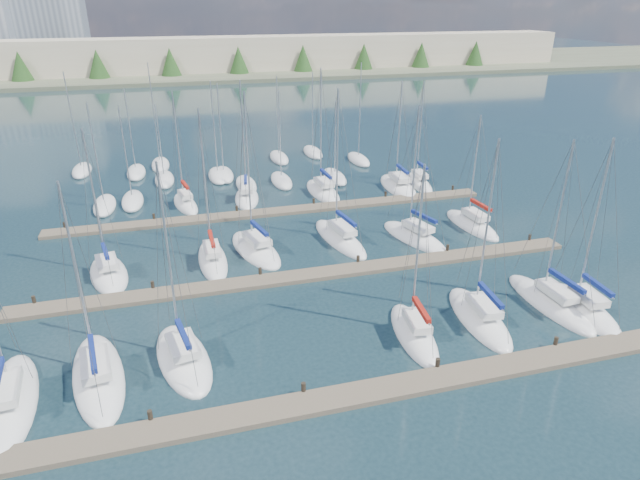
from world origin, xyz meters
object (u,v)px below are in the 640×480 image
object	(u,v)px
sailboat_l	(414,237)
sailboat_j	(256,249)
sailboat_r	(418,183)
sailboat_i	(213,260)
sailboat_g	(582,308)
sailboat_b	(98,376)
sailboat_a	(11,401)
sailboat_o	(247,198)
sailboat_h	(109,274)
sailboat_c	(183,358)
sailboat_f	(550,303)
sailboat_e	(479,318)
sailboat_q	(398,186)
sailboat_n	(185,204)
sailboat_m	(472,225)
sailboat_p	(323,191)
sailboat_d	(414,333)
sailboat_k	(340,238)

from	to	relation	value
sailboat_l	sailboat_j	distance (m)	14.26
sailboat_r	sailboat_i	bearing A→B (deg)	-145.92
sailboat_i	sailboat_g	bearing A→B (deg)	-31.82
sailboat_i	sailboat_j	size ratio (longest dim) A/B	0.93
sailboat_b	sailboat_a	distance (m)	4.41
sailboat_r	sailboat_g	distance (m)	28.40
sailboat_o	sailboat_h	distance (m)	19.41
sailboat_a	sailboat_c	world-z (taller)	sailboat_c
sailboat_c	sailboat_r	bearing A→B (deg)	33.38
sailboat_h	sailboat_a	bearing A→B (deg)	-116.76
sailboat_a	sailboat_j	world-z (taller)	sailboat_j
sailboat_a	sailboat_c	bearing A→B (deg)	1.65
sailboat_f	sailboat_j	xyz separation A→B (m)	(-18.61, 14.34, 0.00)
sailboat_r	sailboat_l	distance (m)	15.73
sailboat_l	sailboat_c	xyz separation A→B (m)	(-20.82, -12.70, 0.00)
sailboat_b	sailboat_h	world-z (taller)	sailboat_b
sailboat_e	sailboat_q	distance (m)	27.65
sailboat_a	sailboat_n	size ratio (longest dim) A/B	1.01
sailboat_o	sailboat_n	xyz separation A→B (m)	(-6.45, -0.18, 0.01)
sailboat_m	sailboat_p	size ratio (longest dim) A/B	0.79
sailboat_i	sailboat_h	world-z (taller)	sailboat_i
sailboat_l	sailboat_a	bearing A→B (deg)	-170.23
sailboat_i	sailboat_d	distance (m)	18.25
sailboat_l	sailboat_d	xyz separation A→B (m)	(-6.44, -13.99, 0.01)
sailboat_f	sailboat_a	distance (m)	34.30
sailboat_d	sailboat_l	bearing A→B (deg)	71.77
sailboat_b	sailboat_e	world-z (taller)	sailboat_e
sailboat_o	sailboat_q	world-z (taller)	sailboat_o
sailboat_f	sailboat_p	xyz separation A→B (m)	(-8.98, 27.29, 0.00)
sailboat_n	sailboat_l	bearing A→B (deg)	-46.62
sailboat_k	sailboat_a	xyz separation A→B (m)	(-23.32, -15.57, -0.01)
sailboat_r	sailboat_o	xyz separation A→B (m)	(-20.01, 0.24, 0.00)
sailboat_a	sailboat_c	xyz separation A→B (m)	(9.07, 1.34, 0.00)
sailboat_k	sailboat_h	bearing A→B (deg)	176.59
sailboat_r	sailboat_e	size ratio (longest dim) A/B	0.95
sailboat_j	sailboat_q	bearing A→B (deg)	21.01
sailboat_c	sailboat_j	bearing A→B (deg)	54.05
sailboat_i	sailboat_n	xyz separation A→B (m)	(-1.57, 14.00, 0.01)
sailboat_l	sailboat_m	size ratio (longest dim) A/B	1.12
sailboat_b	sailboat_c	bearing A→B (deg)	-4.46
sailboat_f	sailboat_h	bearing A→B (deg)	154.94
sailboat_f	sailboat_j	world-z (taller)	sailboat_j
sailboat_i	sailboat_j	world-z (taller)	sailboat_j
sailboat_l	sailboat_c	bearing A→B (deg)	-164.01
sailboat_k	sailboat_j	distance (m)	7.65
sailboat_b	sailboat_j	world-z (taller)	sailboat_j
sailboat_j	sailboat_o	bearing A→B (deg)	72.15
sailboat_p	sailboat_j	size ratio (longest dim) A/B	1.00
sailboat_i	sailboat_m	world-z (taller)	sailboat_i
sailboat_h	sailboat_g	distance (m)	35.08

